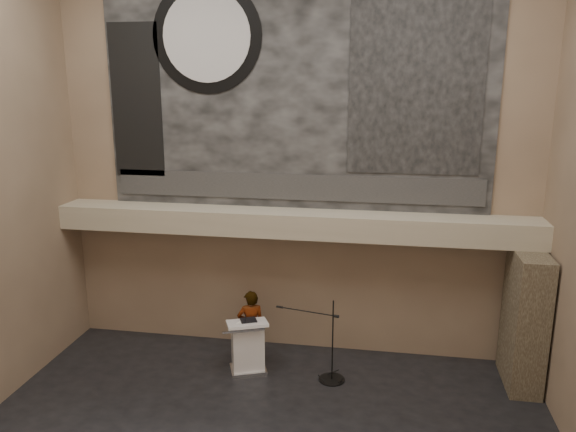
# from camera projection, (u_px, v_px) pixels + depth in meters

# --- Properties ---
(wall_back) EXTENTS (10.00, 0.02, 8.50)m
(wall_back) POSITION_uv_depth(u_px,v_px,m) (294.00, 158.00, 11.70)
(wall_back) COLOR #78614C
(wall_back) RESTS_ON floor
(wall_front) EXTENTS (10.00, 0.02, 8.50)m
(wall_front) POSITION_uv_depth(u_px,v_px,m) (119.00, 312.00, 4.05)
(wall_front) COLOR #78614C
(wall_front) RESTS_ON floor
(soffit) EXTENTS (10.00, 0.80, 0.50)m
(soffit) POSITION_uv_depth(u_px,v_px,m) (291.00, 223.00, 11.63)
(soffit) COLOR tan
(soffit) RESTS_ON wall_back
(sprinkler_left) EXTENTS (0.04, 0.04, 0.06)m
(sprinkler_left) POSITION_uv_depth(u_px,v_px,m) (217.00, 233.00, 11.92)
(sprinkler_left) COLOR #B2893D
(sprinkler_left) RESTS_ON soffit
(sprinkler_right) EXTENTS (0.04, 0.04, 0.06)m
(sprinkler_right) POSITION_uv_depth(u_px,v_px,m) (383.00, 241.00, 11.34)
(sprinkler_right) COLOR #B2893D
(sprinkler_right) RESTS_ON soffit
(banner) EXTENTS (8.00, 0.05, 5.00)m
(banner) POSITION_uv_depth(u_px,v_px,m) (294.00, 87.00, 11.32)
(banner) COLOR black
(banner) RESTS_ON wall_back
(banner_text_strip) EXTENTS (7.76, 0.02, 0.55)m
(banner_text_strip) POSITION_uv_depth(u_px,v_px,m) (294.00, 187.00, 11.78)
(banner_text_strip) COLOR #2C2C2C
(banner_text_strip) RESTS_ON banner
(banner_clock_rim) EXTENTS (2.30, 0.02, 2.30)m
(banner_clock_rim) POSITION_uv_depth(u_px,v_px,m) (207.00, 36.00, 11.34)
(banner_clock_rim) COLOR black
(banner_clock_rim) RESTS_ON banner
(banner_clock_face) EXTENTS (1.84, 0.02, 1.84)m
(banner_clock_face) POSITION_uv_depth(u_px,v_px,m) (206.00, 36.00, 11.32)
(banner_clock_face) COLOR silver
(banner_clock_face) RESTS_ON banner
(banner_building_print) EXTENTS (2.60, 0.02, 3.60)m
(banner_building_print) POSITION_uv_depth(u_px,v_px,m) (416.00, 82.00, 10.87)
(banner_building_print) COLOR black
(banner_building_print) RESTS_ON banner
(banner_brick_print) EXTENTS (1.10, 0.02, 3.20)m
(banner_brick_print) POSITION_uv_depth(u_px,v_px,m) (136.00, 101.00, 11.92)
(banner_brick_print) COLOR black
(banner_brick_print) RESTS_ON banner
(stone_pier) EXTENTS (0.60, 1.40, 2.70)m
(stone_pier) POSITION_uv_depth(u_px,v_px,m) (525.00, 319.00, 10.83)
(stone_pier) COLOR #433829
(stone_pier) RESTS_ON floor
(lectern) EXTENTS (0.96, 0.83, 1.14)m
(lectern) POSITION_uv_depth(u_px,v_px,m) (248.00, 346.00, 11.44)
(lectern) COLOR silver
(lectern) RESTS_ON floor
(binder) EXTENTS (0.39, 0.36, 0.04)m
(binder) POSITION_uv_depth(u_px,v_px,m) (249.00, 320.00, 11.33)
(binder) COLOR black
(binder) RESTS_ON lectern
(papers) EXTENTS (0.28, 0.32, 0.00)m
(papers) POSITION_uv_depth(u_px,v_px,m) (244.00, 322.00, 11.28)
(papers) COLOR white
(papers) RESTS_ON lectern
(speaker_person) EXTENTS (0.67, 0.55, 1.59)m
(speaker_person) POSITION_uv_depth(u_px,v_px,m) (251.00, 326.00, 11.81)
(speaker_person) COLOR white
(speaker_person) RESTS_ON floor
(mic_stand) EXTENTS (1.43, 0.52, 1.70)m
(mic_stand) POSITION_uv_depth(u_px,v_px,m) (330.00, 369.00, 11.19)
(mic_stand) COLOR black
(mic_stand) RESTS_ON floor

